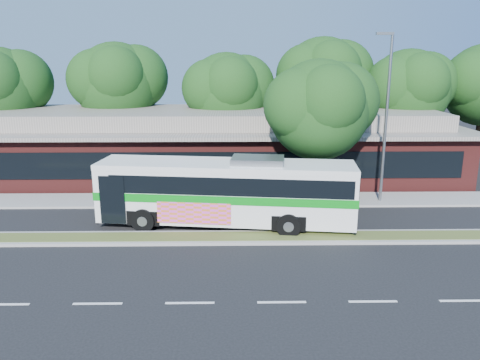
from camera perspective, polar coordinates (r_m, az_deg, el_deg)
The scene contains 13 objects.
ground at distance 20.34m, azimuth -4.88°, elevation -7.84°, with size 120.00×120.00×0.00m, color black.
median_strip at distance 20.86m, azimuth -4.78°, elevation -7.03°, with size 26.00×1.10×0.15m, color #505926.
sidewalk at distance 26.34m, azimuth -3.96°, elevation -2.45°, with size 44.00×2.60×0.12m, color gray.
plaza_building at distance 32.28m, azimuth -3.42°, elevation 4.46°, with size 33.20×11.20×4.45m.
lamp_post at distance 26.23m, azimuth 17.35°, elevation 7.67°, with size 0.93×0.18×9.07m.
tree_bg_a at distance 37.55m, azimuth -26.57°, elevation 10.14°, with size 6.47×5.80×8.63m.
tree_bg_b at distance 35.86m, azimuth -14.06°, elevation 11.52°, with size 6.69×6.00×9.00m.
tree_bg_c at distance 33.98m, azimuth -0.95°, elevation 10.87°, with size 6.24×5.60×8.26m.
tree_bg_d at distance 35.65m, azimuth 10.71°, elevation 12.12°, with size 6.91×6.20×9.37m.
tree_bg_e at distance 36.38m, azimuth 20.39°, elevation 10.46°, with size 6.47×5.80×8.50m.
transit_bus at distance 21.95m, azimuth -1.59°, elevation -0.94°, with size 12.20×4.05×3.36m.
sedan at distance 31.13m, azimuth -20.71°, elevation 0.58°, with size 2.09×5.14×1.49m, color silver.
sidewalk_tree at distance 25.64m, azimuth 10.39°, elevation 8.71°, with size 5.96×5.34×7.79m.
Camera 1 is at (1.42, -18.78, 7.67)m, focal length 35.00 mm.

